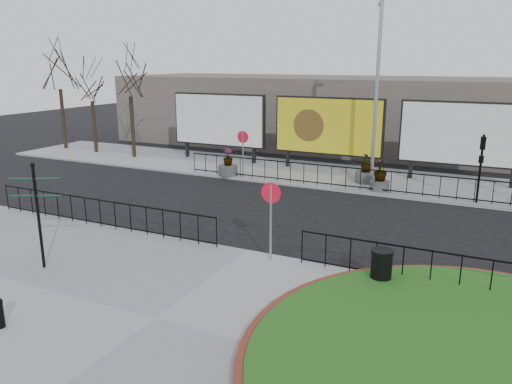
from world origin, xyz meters
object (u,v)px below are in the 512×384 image
Objects in this scene: billboard_mid at (328,127)px; litter_bin at (381,267)px; planter_a at (228,166)px; planter_c at (380,178)px; fingerpost_sign at (37,205)px; lamp_post at (377,89)px; planter_b at (366,172)px.

litter_bin is (6.00, -13.73, -1.96)m from billboard_mid.
planter_c is (8.11, 0.28, 0.12)m from planter_a.
billboard_mid is at bearing 138.33° from planter_c.
fingerpost_sign is 13.45m from planter_a.
lamp_post reaches higher than billboard_mid.
lamp_post reaches higher than planter_b.
fingerpost_sign reaches higher than planter_c.
planter_c is at bearing 102.43° from litter_bin.
lamp_post is at bearing 104.28° from litter_bin.
lamp_post reaches higher than litter_bin.
litter_bin is at bearing -44.29° from planter_a.
litter_bin is at bearing -75.72° from lamp_post.
fingerpost_sign is at bearing -112.18° from planter_b.
planter_b is at bearing -36.21° from billboard_mid.
planter_c reaches higher than planter_a.
planter_b is at bearing -180.00° from lamp_post.
planter_c is (1.01, -1.32, 0.11)m from planter_b.
lamp_post reaches higher than planter_a.
planter_a is at bearing -167.83° from lamp_post.
planter_b is (7.11, 1.60, 0.01)m from planter_a.
lamp_post reaches higher than planter_c.
fingerpost_sign reaches higher than litter_bin.
planter_b is 0.97× the size of planter_c.
billboard_mid is 3.87m from planter_b.
billboard_mid is 1.92× the size of fingerpost_sign.
planter_a is (-10.41, 10.16, -0.01)m from litter_bin.
billboard_mid is at bearing 146.75° from lamp_post.
billboard_mid reaches higher than planter_b.
litter_bin is 14.55m from planter_a.
planter_c reaches higher than litter_bin.
billboard_mid is 6.01m from planter_a.
billboard_mid is 3.98× the size of planter_c.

